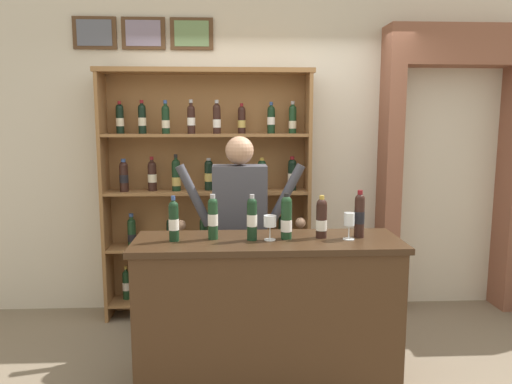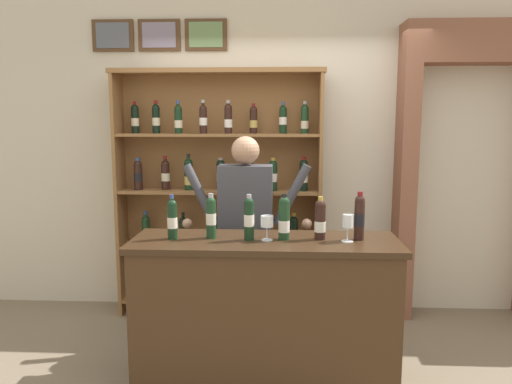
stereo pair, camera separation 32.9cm
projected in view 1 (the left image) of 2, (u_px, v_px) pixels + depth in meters
name	position (u px, v px, depth m)	size (l,w,h in m)	color
ground_plane	(278.00, 382.00, 3.33)	(14.00, 14.00, 0.02)	#7A6B56
back_wall	(264.00, 142.00, 4.54)	(12.00, 0.19, 3.12)	beige
wine_shelf	(207.00, 189.00, 4.32)	(1.85, 0.31, 2.20)	olive
archway_doorway	(447.00, 151.00, 4.51)	(1.29, 0.45, 2.58)	brown
tasting_counter	(267.00, 312.00, 3.25)	(1.75, 0.57, 0.99)	#422B19
shopkeeper	(240.00, 218.00, 3.77)	(1.01, 0.22, 1.64)	#2D3347
tasting_bottle_riserva	(174.00, 220.00, 3.12)	(0.07, 0.07, 0.29)	black
tasting_bottle_grappa	(213.00, 217.00, 3.16)	(0.07, 0.07, 0.30)	#19381E
tasting_bottle_super_tuscan	(252.00, 218.00, 3.14)	(0.07, 0.07, 0.30)	black
tasting_bottle_bianco	(286.00, 217.00, 3.17)	(0.07, 0.07, 0.30)	#19381E
tasting_bottle_vin_santo	(321.00, 218.00, 3.20)	(0.07, 0.07, 0.28)	black
tasting_bottle_prosecco	(359.00, 214.00, 3.21)	(0.07, 0.07, 0.32)	black
wine_glass_center	(349.00, 220.00, 3.16)	(0.08, 0.08, 0.18)	silver
wine_glass_left	(270.00, 223.00, 3.14)	(0.08, 0.08, 0.16)	silver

